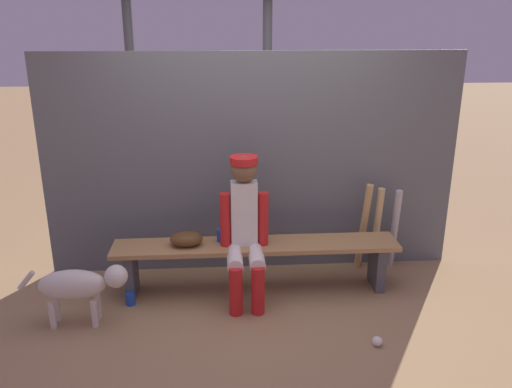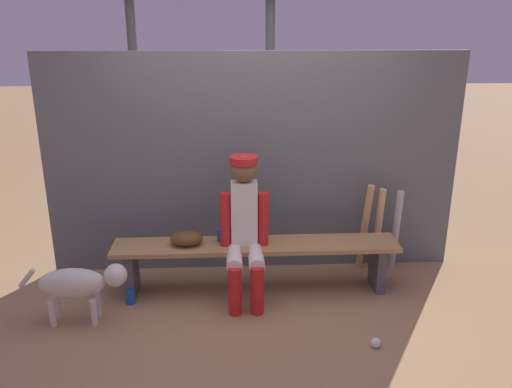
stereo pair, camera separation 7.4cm
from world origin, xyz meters
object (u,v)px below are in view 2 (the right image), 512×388
object	(u,v)px
dugout_bench	(256,254)
cup_on_ground	(130,298)
bat_wood_tan	(364,228)
baseball	(376,343)
player_seated	(245,225)
baseball_glove	(186,238)
bat_aluminum_silver	(396,230)
cup_on_bench	(222,235)
dog	(80,283)
bat_wood_natural	(378,229)

from	to	relation	value
dugout_bench	cup_on_ground	bearing A→B (deg)	-170.64
bat_wood_tan	baseball	xyz separation A→B (m)	(-0.20, -1.22, -0.40)
player_seated	baseball_glove	size ratio (longest dim) A/B	4.39
bat_aluminum_silver	cup_on_ground	distance (m)	2.49
dugout_bench	player_seated	world-z (taller)	player_seated
cup_on_bench	dog	bearing A→B (deg)	-155.39
cup_on_ground	bat_wood_tan	bearing A→B (deg)	13.37
baseball_glove	cup_on_ground	size ratio (longest dim) A/B	2.55
bat_wood_tan	dog	distance (m)	2.55
player_seated	bat_wood_tan	distance (m)	1.23
baseball_glove	bat_wood_natural	distance (m)	1.79
bat_wood_tan	dog	world-z (taller)	bat_wood_tan
bat_wood_tan	dugout_bench	bearing A→B (deg)	-162.59
player_seated	bat_wood_tan	xyz separation A→B (m)	(1.13, 0.43, -0.22)
baseball_glove	bat_aluminum_silver	size ratio (longest dim) A/B	0.34
baseball_glove	bat_wood_tan	distance (m)	1.66
bat_aluminum_silver	bat_wood_tan	bearing A→B (deg)	-176.01
bat_wood_tan	baseball	size ratio (longest dim) A/B	11.94
bat_wood_natural	baseball	bearing A→B (deg)	-104.92
dugout_bench	bat_wood_natural	bearing A→B (deg)	16.20
bat_wood_natural	dog	bearing A→B (deg)	-163.32
bat_aluminum_silver	cup_on_bench	world-z (taller)	bat_aluminum_silver
cup_on_ground	cup_on_bench	bearing A→B (deg)	17.99
bat_wood_tan	cup_on_bench	size ratio (longest dim) A/B	8.03
bat_wood_natural	bat_aluminum_silver	bearing A→B (deg)	2.19
dugout_bench	player_seated	bearing A→B (deg)	-133.45
dog	bat_wood_tan	bearing A→B (deg)	17.22
bat_wood_tan	cup_on_ground	world-z (taller)	bat_wood_tan
player_seated	baseball	distance (m)	1.37
dog	bat_aluminum_silver	bearing A→B (deg)	15.80
player_seated	bat_wood_natural	bearing A→B (deg)	19.36
player_seated	cup_on_ground	size ratio (longest dim) A/B	11.18
dog	cup_on_ground	bearing A→B (deg)	37.76
baseball_glove	player_seated	bearing A→B (deg)	-12.05
bat_wood_natural	dog	world-z (taller)	bat_wood_natural
baseball_glove	cup_on_ground	xyz separation A→B (m)	(-0.48, -0.18, -0.46)
bat_aluminum_silver	baseball	size ratio (longest dim) A/B	10.98
player_seated	cup_on_bench	bearing A→B (deg)	137.31
dog	bat_wood_natural	bearing A→B (deg)	16.68
bat_wood_natural	dog	distance (m)	2.68
dugout_bench	bat_aluminum_silver	world-z (taller)	bat_aluminum_silver
dugout_bench	baseball	xyz separation A→B (m)	(0.83, -0.89, -0.32)
baseball	baseball_glove	bearing A→B (deg)	147.98
dugout_bench	bat_aluminum_silver	xyz separation A→B (m)	(1.34, 0.34, 0.05)
dugout_bench	bat_wood_tan	xyz separation A→B (m)	(1.03, 0.32, 0.09)
baseball	cup_on_bench	size ratio (longest dim) A/B	0.67
cup_on_bench	cup_on_ground	bearing A→B (deg)	-162.01
baseball_glove	cup_on_bench	distance (m)	0.31
player_seated	dog	distance (m)	1.38
bat_wood_tan	cup_on_bench	xyz separation A→B (m)	(-1.33, -0.25, 0.07)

